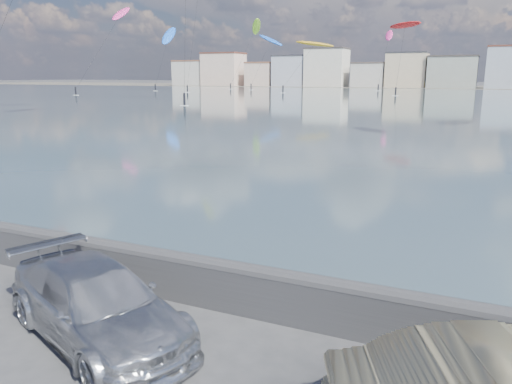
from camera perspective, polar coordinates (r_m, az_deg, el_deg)
ground at (r=9.06m, az=-17.35°, el=-18.55°), size 700.00×700.00×0.00m
bay_water at (r=97.37m, az=21.52°, el=9.63°), size 500.00×177.00×0.00m
far_shore_strip at (r=205.73m, az=23.33°, el=10.93°), size 500.00×60.00×0.00m
seawall at (r=10.71m, az=-7.88°, el=-9.42°), size 400.00×0.36×1.08m
far_buildings at (r=191.66m, az=23.78°, el=12.60°), size 240.79×13.26×14.60m
car_silver at (r=9.62m, az=-17.72°, el=-12.07°), size 5.02×3.53×1.35m
kitesurfer_3 at (r=162.55m, az=1.67°, el=16.88°), size 8.99×10.62×17.40m
kitesurfer_4 at (r=127.01m, az=16.65°, el=17.71°), size 8.87×12.77×16.95m
kitesurfer_8 at (r=163.61m, az=-9.93°, el=17.15°), size 6.65×18.64×20.02m
kitesurfer_11 at (r=144.70m, az=6.70°, el=16.42°), size 11.13×17.87×14.09m
kitesurfer_12 at (r=175.24m, az=0.01°, el=18.32°), size 7.62×18.09×23.34m
kitesurfer_15 at (r=165.84m, az=14.96°, el=16.83°), size 3.56×18.15×18.88m
kitesurfer_17 at (r=132.03m, az=-15.25°, el=18.94°), size 6.30×17.43×21.38m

